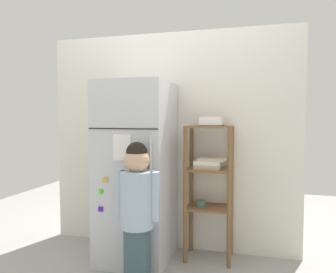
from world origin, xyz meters
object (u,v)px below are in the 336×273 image
at_px(refrigerator, 137,171).
at_px(child_standing, 137,199).
at_px(pantry_shelf_unit, 209,177).
at_px(fruit_bin, 213,122).

relative_size(refrigerator, child_standing, 1.45).
relative_size(refrigerator, pantry_shelf_unit, 1.32).
distance_m(refrigerator, pantry_shelf_unit, 0.64).
xyz_separation_m(refrigerator, fruit_bin, (0.66, 0.16, 0.44)).
bearing_deg(child_standing, fruit_bin, 50.63).
height_order(refrigerator, fruit_bin, refrigerator).
bearing_deg(refrigerator, child_standing, -68.90).
relative_size(child_standing, pantry_shelf_unit, 0.91).
bearing_deg(fruit_bin, child_standing, -129.37).
height_order(pantry_shelf_unit, fruit_bin, fruit_bin).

